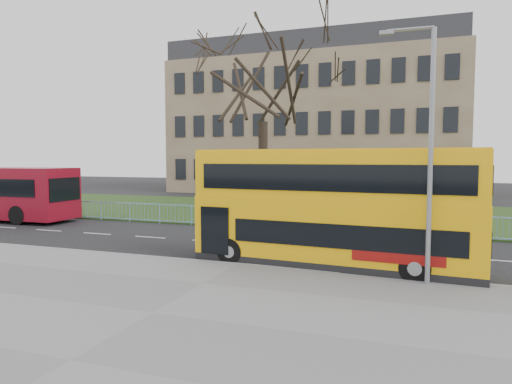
{
  "coord_description": "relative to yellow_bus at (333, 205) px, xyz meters",
  "views": [
    {
      "loc": [
        5.69,
        -15.61,
        3.67
      ],
      "look_at": [
        -0.23,
        1.0,
        2.36
      ],
      "focal_mm": 32.0,
      "sensor_mm": 36.0,
      "label": 1
    }
  ],
  "objects": [
    {
      "name": "kerb",
      "position": [
        -3.03,
        -1.04,
        -2.03
      ],
      "size": [
        80.0,
        0.2,
        0.14
      ],
      "primitive_type": "cube",
      "color": "gray",
      "rests_on": "ground"
    },
    {
      "name": "guard_railing",
      "position": [
        -3.03,
        7.11,
        -1.55
      ],
      "size": [
        40.0,
        0.12,
        1.1
      ],
      "primitive_type": null,
      "color": "#7FB5E3",
      "rests_on": "ground"
    },
    {
      "name": "civic_building",
      "position": [
        -8.03,
        35.51,
        4.9
      ],
      "size": [
        30.0,
        15.0,
        14.0
      ],
      "primitive_type": "cube",
      "color": "#7E6850",
      "rests_on": "ground"
    },
    {
      "name": "ground",
      "position": [
        -3.03,
        0.51,
        -2.1
      ],
      "size": [
        120.0,
        120.0,
        0.0
      ],
      "primitive_type": "plane",
      "color": "black",
      "rests_on": "ground"
    },
    {
      "name": "bare_tree",
      "position": [
        -6.03,
        10.51,
        4.8
      ],
      "size": [
        9.54,
        9.54,
        13.63
      ],
      "primitive_type": null,
      "color": "black",
      "rests_on": "grass_verge"
    },
    {
      "name": "yellow_bus",
      "position": [
        0.0,
        0.0,
        0.0
      ],
      "size": [
        9.47,
        2.85,
        3.91
      ],
      "rotation": [
        0.0,
        0.0,
        -0.07
      ],
      "color": "#FFB50A",
      "rests_on": "ground"
    },
    {
      "name": "grass_verge",
      "position": [
        -3.03,
        14.81,
        -2.06
      ],
      "size": [
        80.0,
        15.4,
        0.08
      ],
      "primitive_type": "cube",
      "color": "#1E3613",
      "rests_on": "ground"
    },
    {
      "name": "pavement",
      "position": [
        -3.03,
        -6.24,
        -2.04
      ],
      "size": [
        80.0,
        10.5,
        0.12
      ],
      "primitive_type": "cube",
      "color": "slate",
      "rests_on": "ground"
    },
    {
      "name": "street_lamp",
      "position": [
        2.88,
        -1.52,
        1.94
      ],
      "size": [
        1.52,
        0.19,
        7.15
      ],
      "rotation": [
        0.0,
        0.0,
        0.03
      ],
      "color": "gray",
      "rests_on": "pavement"
    }
  ]
}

